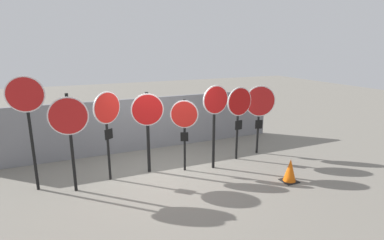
# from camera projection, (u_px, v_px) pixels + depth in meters

# --- Properties ---
(ground_plane) EXTENTS (40.00, 40.00, 0.00)m
(ground_plane) POSITION_uv_depth(u_px,v_px,m) (165.00, 172.00, 7.96)
(ground_plane) COLOR gray
(fence_back) EXTENTS (9.22, 0.12, 1.68)m
(fence_back) POSITION_uv_depth(u_px,v_px,m) (144.00, 124.00, 9.56)
(fence_back) COLOR slate
(fence_back) RESTS_ON ground
(stop_sign_0) EXTENTS (0.80, 0.14, 2.66)m
(stop_sign_0) POSITION_uv_depth(u_px,v_px,m) (27.00, 107.00, 6.50)
(stop_sign_0) COLOR black
(stop_sign_0) RESTS_ON ground
(stop_sign_1) EXTENTS (0.85, 0.16, 2.29)m
(stop_sign_1) POSITION_uv_depth(u_px,v_px,m) (69.00, 123.00, 6.53)
(stop_sign_1) COLOR black
(stop_sign_1) RESTS_ON ground
(stop_sign_2) EXTENTS (0.68, 0.43, 2.24)m
(stop_sign_2) POSITION_uv_depth(u_px,v_px,m) (107.00, 116.00, 7.13)
(stop_sign_2) COLOR black
(stop_sign_2) RESTS_ON ground
(stop_sign_3) EXTENTS (0.83, 0.19, 2.14)m
(stop_sign_3) POSITION_uv_depth(u_px,v_px,m) (148.00, 118.00, 7.62)
(stop_sign_3) COLOR black
(stop_sign_3) RESTS_ON ground
(stop_sign_4) EXTENTS (0.66, 0.35, 1.96)m
(stop_sign_4) POSITION_uv_depth(u_px,v_px,m) (184.00, 120.00, 7.73)
(stop_sign_4) COLOR black
(stop_sign_4) RESTS_ON ground
(stop_sign_5) EXTENTS (0.76, 0.17, 2.29)m
(stop_sign_5) POSITION_uv_depth(u_px,v_px,m) (215.00, 110.00, 7.84)
(stop_sign_5) COLOR black
(stop_sign_5) RESTS_ON ground
(stop_sign_6) EXTENTS (0.82, 0.16, 2.15)m
(stop_sign_6) POSITION_uv_depth(u_px,v_px,m) (239.00, 108.00, 8.50)
(stop_sign_6) COLOR black
(stop_sign_6) RESTS_ON ground
(stop_sign_7) EXTENTS (0.90, 0.30, 2.13)m
(stop_sign_7) POSITION_uv_depth(u_px,v_px,m) (260.00, 106.00, 9.01)
(stop_sign_7) COLOR black
(stop_sign_7) RESTS_ON ground
(traffic_cone_0) EXTENTS (0.37, 0.37, 0.59)m
(traffic_cone_0) POSITION_uv_depth(u_px,v_px,m) (290.00, 170.00, 7.37)
(traffic_cone_0) COLOR black
(traffic_cone_0) RESTS_ON ground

